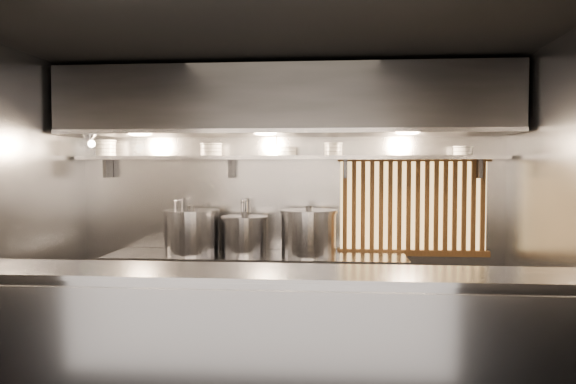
# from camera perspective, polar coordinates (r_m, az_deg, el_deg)

# --- Properties ---
(ceiling) EXTENTS (4.50, 4.50, 0.00)m
(ceiling) POSITION_cam_1_polar(r_m,az_deg,el_deg) (4.60, -1.60, 15.32)
(ceiling) COLOR black
(ceiling) RESTS_ON wall_back
(wall_back) EXTENTS (4.50, 0.00, 4.50)m
(wall_back) POSITION_cam_1_polar(r_m,az_deg,el_deg) (5.99, 0.07, -1.11)
(wall_back) COLOR gray
(wall_back) RESTS_ON floor
(wall_left) EXTENTS (0.00, 3.00, 3.00)m
(wall_left) POSITION_cam_1_polar(r_m,az_deg,el_deg) (5.26, -26.75, -1.91)
(wall_left) COLOR gray
(wall_left) RESTS_ON floor
(wall_right) EXTENTS (0.00, 3.00, 3.00)m
(wall_right) POSITION_cam_1_polar(r_m,az_deg,el_deg) (4.79, 26.23, -2.31)
(wall_right) COLOR gray
(wall_right) RESTS_ON floor
(serving_counter) EXTENTS (4.50, 0.56, 1.13)m
(serving_counter) POSITION_cam_1_polar(r_m,az_deg,el_deg) (3.74, -3.33, -16.49)
(serving_counter) COLOR #97979C
(serving_counter) RESTS_ON floor
(cooking_bench) EXTENTS (3.00, 0.70, 0.90)m
(cooking_bench) POSITION_cam_1_polar(r_m,az_deg,el_deg) (5.80, -3.26, -10.74)
(cooking_bench) COLOR #97979C
(cooking_bench) RESTS_ON floor
(bowl_shelf) EXTENTS (4.40, 0.34, 0.04)m
(bowl_shelf) POSITION_cam_1_polar(r_m,az_deg,el_deg) (5.80, -0.08, 3.51)
(bowl_shelf) COLOR #97979C
(bowl_shelf) RESTS_ON wall_back
(exhaust_hood) EXTENTS (4.40, 0.81, 0.65)m
(exhaust_hood) POSITION_cam_1_polar(r_m,az_deg,el_deg) (5.61, -0.28, 9.11)
(exhaust_hood) COLOR #2D2D30
(exhaust_hood) RESTS_ON ceiling
(wood_screen) EXTENTS (1.56, 0.09, 1.04)m
(wood_screen) POSITION_cam_1_polar(r_m,az_deg,el_deg) (5.97, 12.56, -1.38)
(wood_screen) COLOR #E9B969
(wood_screen) RESTS_ON wall_back
(faucet_left) EXTENTS (0.04, 0.30, 0.50)m
(faucet_left) POSITION_cam_1_polar(r_m,az_deg,el_deg) (6.07, -10.92, -1.99)
(faucet_left) COLOR silver
(faucet_left) RESTS_ON wall_back
(faucet_right) EXTENTS (0.04, 0.30, 0.50)m
(faucet_right) POSITION_cam_1_polar(r_m,az_deg,el_deg) (5.92, -4.38, -2.07)
(faucet_right) COLOR silver
(faucet_right) RESTS_ON wall_back
(heat_lamp) EXTENTS (0.25, 0.35, 0.20)m
(heat_lamp) POSITION_cam_1_polar(r_m,az_deg,el_deg) (5.83, -19.50, 5.20)
(heat_lamp) COLOR #97979C
(heat_lamp) RESTS_ON exhaust_hood
(pendant_bulb) EXTENTS (0.09, 0.09, 0.19)m
(pendant_bulb) POSITION_cam_1_polar(r_m,az_deg,el_deg) (5.69, -1.19, 4.35)
(pendant_bulb) COLOR #2D2D30
(pendant_bulb) RESTS_ON exhaust_hood
(stock_pot_left) EXTENTS (0.77, 0.77, 0.49)m
(stock_pot_left) POSITION_cam_1_polar(r_m,az_deg,el_deg) (5.83, -9.78, -3.97)
(stock_pot_left) COLOR #97979C
(stock_pot_left) RESTS_ON cooking_bench
(stock_pot_mid) EXTENTS (0.61, 0.61, 0.42)m
(stock_pot_mid) POSITION_cam_1_polar(r_m,az_deg,el_deg) (5.74, -4.44, -4.34)
(stock_pot_mid) COLOR #97979C
(stock_pot_mid) RESTS_ON cooking_bench
(stock_pot_right) EXTENTS (0.76, 0.76, 0.50)m
(stock_pot_right) POSITION_cam_1_polar(r_m,az_deg,el_deg) (5.62, 2.11, -4.12)
(stock_pot_right) COLOR #97979C
(stock_pot_right) RESTS_ON cooking_bench
(bowl_stack_0) EXTENTS (0.22, 0.22, 0.17)m
(bowl_stack_0) POSITION_cam_1_polar(r_m,az_deg,el_deg) (6.28, -18.02, 4.27)
(bowl_stack_0) COLOR silver
(bowl_stack_0) RESTS_ON bowl_shelf
(bowl_stack_1) EXTENTS (0.24, 0.24, 0.13)m
(bowl_stack_1) POSITION_cam_1_polar(r_m,az_deg,el_deg) (5.92, -7.81, 4.30)
(bowl_stack_1) COLOR silver
(bowl_stack_1) RESTS_ON bowl_shelf
(bowl_stack_2) EXTENTS (0.20, 0.20, 0.09)m
(bowl_stack_2) POSITION_cam_1_polar(r_m,az_deg,el_deg) (5.80, -0.08, 4.17)
(bowl_stack_2) COLOR silver
(bowl_stack_2) RESTS_ON bowl_shelf
(bowl_stack_3) EXTENTS (0.20, 0.20, 0.13)m
(bowl_stack_3) POSITION_cam_1_polar(r_m,az_deg,el_deg) (5.78, 4.62, 4.36)
(bowl_stack_3) COLOR silver
(bowl_stack_3) RESTS_ON bowl_shelf
(bowl_stack_4) EXTENTS (0.20, 0.20, 0.09)m
(bowl_stack_4) POSITION_cam_1_polar(r_m,az_deg,el_deg) (5.91, 17.36, 4.03)
(bowl_stack_4) COLOR silver
(bowl_stack_4) RESTS_ON bowl_shelf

